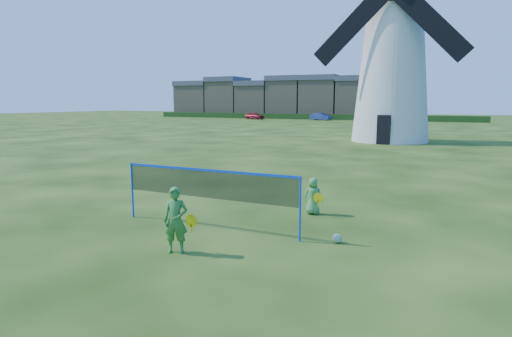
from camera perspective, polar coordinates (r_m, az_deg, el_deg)
The scene contains 10 objects.
ground at distance 11.30m, azimuth -2.03°, elevation -7.82°, with size 220.00×220.00×0.00m, color black.
windmill at distance 37.15m, azimuth 17.70°, elevation 13.40°, with size 11.74×6.12×17.68m.
badminton_net at distance 11.04m, azimuth -6.41°, elevation -2.18°, with size 5.05×0.05×1.55m.
player_girl at distance 9.45m, azimuth -10.61°, elevation -6.78°, with size 0.73×0.53×1.45m.
player_boy at distance 12.58m, azimuth 7.60°, elevation -3.63°, with size 0.65×0.45×1.08m.
play_ball at distance 10.26m, azimuth 10.74°, elevation -9.09°, with size 0.22×0.22×0.22m, color green.
terraced_houses at distance 87.62m, azimuth 4.22°, elevation 9.37°, with size 50.15×8.40×8.31m.
hedge at distance 80.32m, azimuth 5.91°, elevation 6.88°, with size 62.00×0.80×1.00m, color #193814.
car_left at distance 79.64m, azimuth -0.22°, elevation 7.02°, with size 1.54×3.83×1.31m, color maroon.
car_right at distance 76.49m, azimuth 8.58°, elevation 6.83°, with size 1.34×3.83×1.26m, color navy.
Camera 1 is at (5.02, -9.59, 3.25)m, focal length 30.13 mm.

